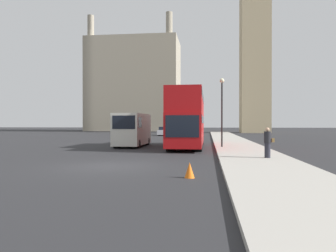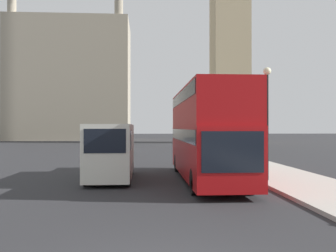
{
  "view_description": "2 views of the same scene",
  "coord_description": "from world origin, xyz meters",
  "px_view_note": "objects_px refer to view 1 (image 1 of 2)",
  "views": [
    {
      "loc": [
        4.42,
        -14.32,
        1.91
      ],
      "look_at": [
        1.38,
        10.67,
        1.74
      ],
      "focal_mm": 35.0,
      "sensor_mm": 36.0,
      "label": 1
    },
    {
      "loc": [
        -0.21,
        -6.05,
        2.59
      ],
      "look_at": [
        1.44,
        20.03,
        2.69
      ],
      "focal_mm": 40.0,
      "sensor_mm": 36.0,
      "label": 2
    }
  ],
  "objects_px": {
    "white_van": "(132,129)",
    "street_lamp": "(222,101)",
    "red_double_decker_bus": "(187,117)",
    "parked_sedan": "(164,132)",
    "pedestrian": "(268,143)"
  },
  "relations": [
    {
      "from": "white_van",
      "to": "parked_sedan",
      "type": "height_order",
      "value": "white_van"
    },
    {
      "from": "white_van",
      "to": "parked_sedan",
      "type": "xyz_separation_m",
      "value": [
        -0.76,
        25.89,
        -0.81
      ]
    },
    {
      "from": "street_lamp",
      "to": "parked_sedan",
      "type": "relative_size",
      "value": 1.23
    },
    {
      "from": "pedestrian",
      "to": "parked_sedan",
      "type": "distance_m",
      "value": 36.73
    },
    {
      "from": "street_lamp",
      "to": "parked_sedan",
      "type": "bearing_deg",
      "value": 106.5
    },
    {
      "from": "white_van",
      "to": "street_lamp",
      "type": "distance_m",
      "value": 7.82
    },
    {
      "from": "pedestrian",
      "to": "parked_sedan",
      "type": "relative_size",
      "value": 0.37
    },
    {
      "from": "red_double_decker_bus",
      "to": "street_lamp",
      "type": "xyz_separation_m",
      "value": [
        2.7,
        -0.96,
        1.17
      ]
    },
    {
      "from": "white_van",
      "to": "red_double_decker_bus",
      "type": "bearing_deg",
      "value": -6.97
    },
    {
      "from": "parked_sedan",
      "to": "red_double_decker_bus",
      "type": "bearing_deg",
      "value": -78.43
    },
    {
      "from": "parked_sedan",
      "to": "pedestrian",
      "type": "bearing_deg",
      "value": -73.99
    },
    {
      "from": "red_double_decker_bus",
      "to": "pedestrian",
      "type": "distance_m",
      "value": 10.14
    },
    {
      "from": "red_double_decker_bus",
      "to": "white_van",
      "type": "bearing_deg",
      "value": 173.03
    },
    {
      "from": "parked_sedan",
      "to": "white_van",
      "type": "bearing_deg",
      "value": -88.31
    },
    {
      "from": "red_double_decker_bus",
      "to": "parked_sedan",
      "type": "xyz_separation_m",
      "value": [
        -5.42,
        26.46,
        -1.81
      ]
    }
  ]
}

